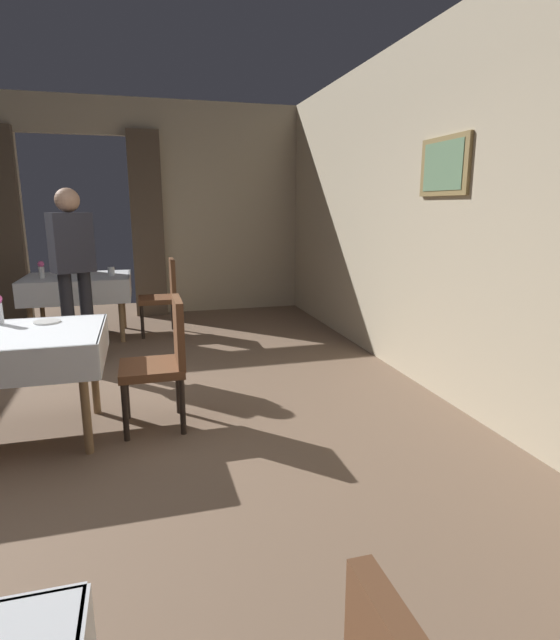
% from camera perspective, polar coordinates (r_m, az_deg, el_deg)
% --- Properties ---
extents(ground, '(10.08, 10.08, 0.00)m').
position_cam_1_polar(ground, '(3.79, -26.91, -12.85)').
color(ground, '#7A604C').
extents(wall_right, '(0.16, 8.40, 3.00)m').
position_cam_1_polar(wall_right, '(4.13, 20.37, 11.33)').
color(wall_right, beige).
rests_on(wall_right, ground).
extents(wall_back, '(6.40, 0.27, 3.00)m').
position_cam_1_polar(wall_back, '(7.59, -22.11, 11.66)').
color(wall_back, beige).
rests_on(wall_back, ground).
extents(dining_table_mid, '(1.27, 0.90, 0.75)m').
position_cam_1_polar(dining_table_mid, '(3.74, -29.16, -2.73)').
color(dining_table_mid, olive).
rests_on(dining_table_mid, ground).
extents(dining_table_far, '(1.20, 0.94, 0.75)m').
position_cam_1_polar(dining_table_far, '(6.41, -22.08, 3.79)').
color(dining_table_far, olive).
rests_on(dining_table_far, ground).
extents(chair_mid_right, '(0.44, 0.44, 0.93)m').
position_cam_1_polar(chair_mid_right, '(3.64, -13.22, -4.11)').
color(chair_mid_right, black).
rests_on(chair_mid_right, ground).
extents(chair_far_right, '(0.44, 0.44, 0.93)m').
position_cam_1_polar(chair_far_right, '(6.31, -13.15, 3.04)').
color(chair_far_right, black).
rests_on(chair_far_right, ground).
extents(plate_mid_b, '(0.18, 0.18, 0.01)m').
position_cam_1_polar(plate_mid_b, '(3.91, -25.06, -0.18)').
color(plate_mid_b, white).
rests_on(plate_mid_b, dining_table_mid).
extents(flower_vase_far, '(0.07, 0.07, 0.20)m').
position_cam_1_polar(flower_vase_far, '(6.32, -25.59, 5.27)').
color(flower_vase_far, silver).
rests_on(flower_vase_far, dining_table_far).
extents(glass_far_b, '(0.08, 0.08, 0.10)m').
position_cam_1_polar(glass_far_b, '(6.27, -18.71, 5.29)').
color(glass_far_b, silver).
rests_on(glass_far_b, dining_table_far).
extents(person_waiter_by_doorway, '(0.42, 0.35, 1.72)m').
position_cam_1_polar(person_waiter_by_doorway, '(5.10, -22.55, 5.90)').
color(person_waiter_by_doorway, black).
rests_on(person_waiter_by_doorway, ground).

